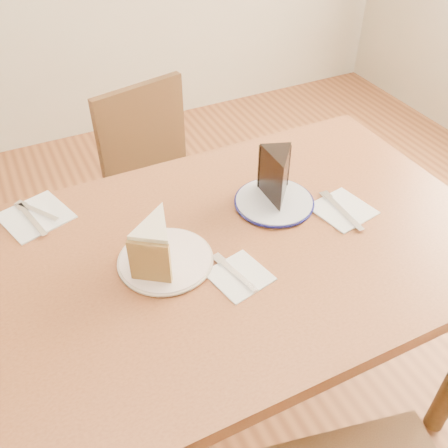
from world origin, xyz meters
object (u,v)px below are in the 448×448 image
(plate_navy, at_px, (274,202))
(chocolate_cake, at_px, (278,180))
(plate_cream, at_px, (166,260))
(carrot_cake, at_px, (158,242))
(chair_far, at_px, (166,191))
(table, at_px, (244,269))

(plate_navy, relative_size, chocolate_cake, 1.63)
(plate_cream, distance_m, chocolate_cake, 0.35)
(plate_cream, distance_m, carrot_cake, 0.06)
(chair_far, height_order, plate_cream, chair_far)
(chair_far, bearing_deg, chocolate_cake, 89.76)
(plate_cream, height_order, chocolate_cake, chocolate_cake)
(carrot_cake, relative_size, chocolate_cake, 0.99)
(plate_cream, relative_size, plate_navy, 1.05)
(table, xyz_separation_m, plate_navy, (0.13, 0.09, 0.10))
(carrot_cake, xyz_separation_m, chocolate_cake, (0.35, 0.08, 0.01))
(carrot_cake, height_order, chocolate_cake, chocolate_cake)
(chocolate_cake, bearing_deg, plate_navy, 43.96)
(chair_far, distance_m, carrot_cake, 0.75)
(table, height_order, chocolate_cake, chocolate_cake)
(chocolate_cake, bearing_deg, plate_cream, 34.04)
(plate_navy, distance_m, chocolate_cake, 0.07)
(table, bearing_deg, plate_cream, 176.22)
(table, distance_m, chair_far, 0.67)
(table, relative_size, carrot_cake, 9.92)
(chair_far, bearing_deg, carrot_cake, 57.05)
(table, height_order, plate_cream, plate_cream)
(plate_navy, xyz_separation_m, carrot_cake, (-0.34, -0.07, 0.06))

